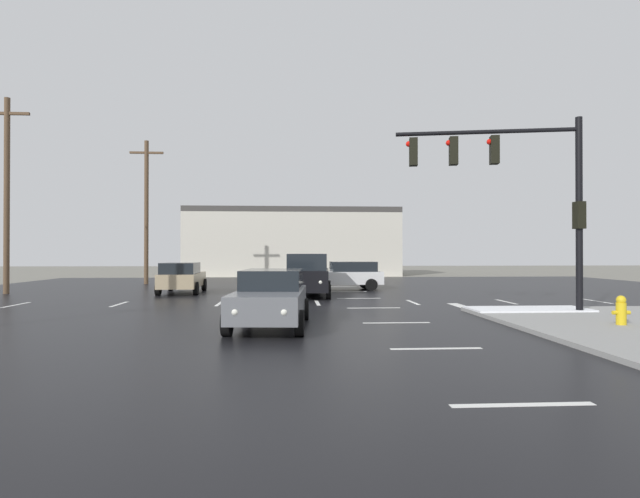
# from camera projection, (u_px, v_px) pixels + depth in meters

# --- Properties ---
(ground_plane) EXTENTS (120.00, 120.00, 0.00)m
(ground_plane) POSITION_uv_depth(u_px,v_px,m) (365.00, 303.00, 20.76)
(ground_plane) COLOR slate
(road_asphalt) EXTENTS (44.00, 44.00, 0.02)m
(road_asphalt) POSITION_uv_depth(u_px,v_px,m) (365.00, 303.00, 20.76)
(road_asphalt) COLOR black
(road_asphalt) RESTS_ON ground_plane
(snow_strip_curbside) EXTENTS (4.00, 1.60, 0.06)m
(snow_strip_curbside) POSITION_uv_depth(u_px,v_px,m) (528.00, 309.00, 17.08)
(snow_strip_curbside) COLOR white
(snow_strip_curbside) RESTS_ON sidewalk_corner
(lane_markings) EXTENTS (36.15, 36.15, 0.01)m
(lane_markings) POSITION_uv_depth(u_px,v_px,m) (402.00, 306.00, 19.46)
(lane_markings) COLOR silver
(lane_markings) RESTS_ON road_asphalt
(traffic_signal_mast) EXTENTS (6.06, 1.41, 6.46)m
(traffic_signal_mast) POSITION_uv_depth(u_px,v_px,m) (518.00, 178.00, 16.83)
(traffic_signal_mast) COLOR black
(traffic_signal_mast) RESTS_ON sidewalk_corner
(fire_hydrant) EXTENTS (0.48, 0.26, 0.79)m
(fire_hydrant) POSITION_uv_depth(u_px,v_px,m) (621.00, 310.00, 13.56)
(fire_hydrant) COLOR gold
(fire_hydrant) RESTS_ON sidewalk_corner
(strip_building_background) EXTENTS (19.37, 8.00, 6.20)m
(strip_building_background) POSITION_uv_depth(u_px,v_px,m) (293.00, 242.00, 47.64)
(strip_building_background) COLOR beige
(strip_building_background) RESTS_ON ground_plane
(sedan_tan) EXTENTS (2.16, 4.59, 1.58)m
(sedan_tan) POSITION_uv_depth(u_px,v_px,m) (182.00, 277.00, 25.70)
(sedan_tan) COLOR tan
(sedan_tan) RESTS_ON road_asphalt
(suv_black) EXTENTS (2.46, 4.95, 2.03)m
(suv_black) POSITION_uv_depth(u_px,v_px,m) (308.00, 274.00, 23.94)
(suv_black) COLOR black
(suv_black) RESTS_ON road_asphalt
(sedan_white) EXTENTS (4.60, 2.18, 1.58)m
(sedan_white) POSITION_uv_depth(u_px,v_px,m) (344.00, 275.00, 28.04)
(sedan_white) COLOR white
(sedan_white) RESTS_ON road_asphalt
(sedan_grey) EXTENTS (2.30, 4.64, 1.58)m
(sedan_grey) POSITION_uv_depth(u_px,v_px,m) (271.00, 297.00, 14.08)
(sedan_grey) COLOR slate
(sedan_grey) RESTS_ON road_asphalt
(sedan_silver) EXTENTS (2.09, 4.57, 1.58)m
(sedan_silver) POSITION_uv_depth(u_px,v_px,m) (303.00, 272.00, 32.38)
(sedan_silver) COLOR #B7BABF
(sedan_silver) RESTS_ON road_asphalt
(utility_pole_far) EXTENTS (2.20, 0.28, 9.98)m
(utility_pole_far) POSITION_uv_depth(u_px,v_px,m) (7.00, 192.00, 25.36)
(utility_pole_far) COLOR brown
(utility_pole_far) RESTS_ON ground_plane
(utility_pole_distant) EXTENTS (2.20, 0.28, 9.59)m
(utility_pole_distant) POSITION_uv_depth(u_px,v_px,m) (146.00, 209.00, 33.37)
(utility_pole_distant) COLOR brown
(utility_pole_distant) RESTS_ON ground_plane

